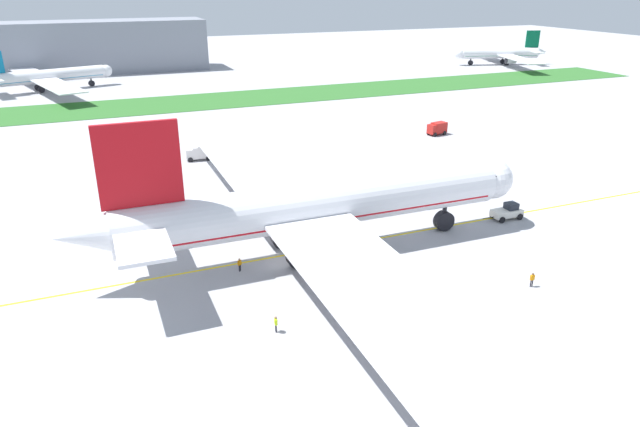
# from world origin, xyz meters

# --- Properties ---
(ground_plane) EXTENTS (600.00, 600.00, 0.00)m
(ground_plane) POSITION_xyz_m (0.00, 0.00, 0.00)
(ground_plane) COLOR #9E9EA3
(ground_plane) RESTS_ON ground
(apron_taxi_line) EXTENTS (280.00, 0.36, 0.01)m
(apron_taxi_line) POSITION_xyz_m (0.00, 1.67, 0.00)
(apron_taxi_line) COLOR yellow
(apron_taxi_line) RESTS_ON ground
(grass_median_strip) EXTENTS (320.00, 24.00, 0.10)m
(grass_median_strip) POSITION_xyz_m (0.00, 101.98, 0.05)
(grass_median_strip) COLOR #2D6628
(grass_median_strip) RESTS_ON ground
(airliner_foreground) EXTENTS (57.87, 92.08, 18.19)m
(airliner_foreground) POSITION_xyz_m (4.33, 0.97, 6.18)
(airliner_foreground) COLOR white
(airliner_foreground) RESTS_ON ground
(pushback_tug) EXTENTS (6.23, 2.40, 2.30)m
(pushback_tug) POSITION_xyz_m (34.06, 0.76, 1.05)
(pushback_tug) COLOR white
(pushback_tug) RESTS_ON ground
(ground_crew_wingwalker_port) EXTENTS (0.51, 0.44, 1.66)m
(ground_crew_wingwalker_port) POSITION_xyz_m (-5.25, -0.33, 1.01)
(ground_crew_wingwalker_port) COLOR black
(ground_crew_wingwalker_port) RESTS_ON ground
(ground_crew_marshaller_front) EXTENTS (0.30, 0.60, 1.71)m
(ground_crew_marshaller_front) POSITION_xyz_m (-5.32, -13.84, 1.04)
(ground_crew_marshaller_front) COLOR black
(ground_crew_marshaller_front) RESTS_ON ground
(ground_crew_wingwalker_starboard) EXTENTS (0.59, 0.29, 1.68)m
(ground_crew_wingwalker_starboard) POSITION_xyz_m (23.62, -16.20, 1.02)
(ground_crew_wingwalker_starboard) COLOR black
(ground_crew_wingwalker_starboard) RESTS_ON ground
(service_truck_baggage_loader) EXTENTS (5.09, 2.75, 2.57)m
(service_truck_baggage_loader) POSITION_xyz_m (-0.48, 46.35, 1.43)
(service_truck_baggage_loader) COLOR white
(service_truck_baggage_loader) RESTS_ON ground
(service_truck_fuel_bowser) EXTENTS (4.64, 3.05, 2.68)m
(service_truck_fuel_bowser) POSITION_xyz_m (51.44, 45.42, 1.49)
(service_truck_fuel_bowser) COLOR #B21E19
(service_truck_fuel_bowser) RESTS_ON ground
(parked_airliner_far_left) EXTENTS (39.65, 64.33, 12.65)m
(parked_airliner_far_left) POSITION_xyz_m (-28.76, 136.81, 4.29)
(parked_airliner_far_left) COLOR white
(parked_airliner_far_left) RESTS_ON ground
(parked_airliner_far_centre) EXTENTS (36.86, 58.90, 13.01)m
(parked_airliner_far_centre) POSITION_xyz_m (137.34, 131.75, 4.41)
(parked_airliner_far_centre) COLOR white
(parked_airliner_far_centre) RESTS_ON ground
(terminal_building) EXTENTS (105.72, 20.00, 18.00)m
(terminal_building) POSITION_xyz_m (-26.08, 171.85, 9.00)
(terminal_building) COLOR gray
(terminal_building) RESTS_ON ground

